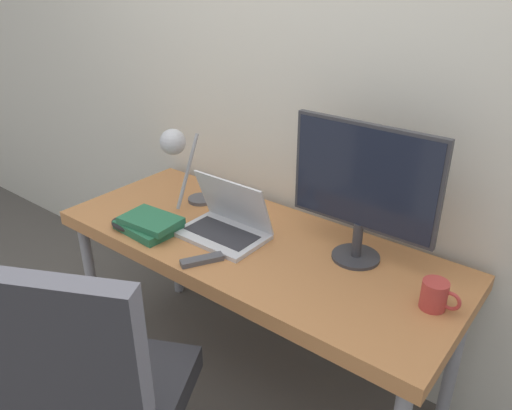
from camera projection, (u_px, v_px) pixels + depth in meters
wall_back at (314, 77)px, 1.99m from camera, size 8.00×0.05×2.60m
desk at (253, 254)px, 1.99m from camera, size 1.64×0.66×0.73m
laptop at (226, 224)px, 1.98m from camera, size 0.34×0.23×0.23m
monitor at (363, 184)px, 1.72m from camera, size 0.54×0.18×0.51m
desk_lamp at (178, 152)px, 2.08m from camera, size 0.12×0.26×0.38m
office_chair at (92, 387)px, 1.50m from camera, size 0.64×0.63×1.02m
book_stack at (149, 224)px, 2.02m from camera, size 0.26×0.19×0.06m
tv_remote at (202, 260)px, 1.81m from camera, size 0.11×0.16×0.02m
mug at (435, 295)px, 1.56m from camera, size 0.13×0.08×0.10m
game_controller at (126, 224)px, 2.04m from camera, size 0.15×0.10×0.04m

